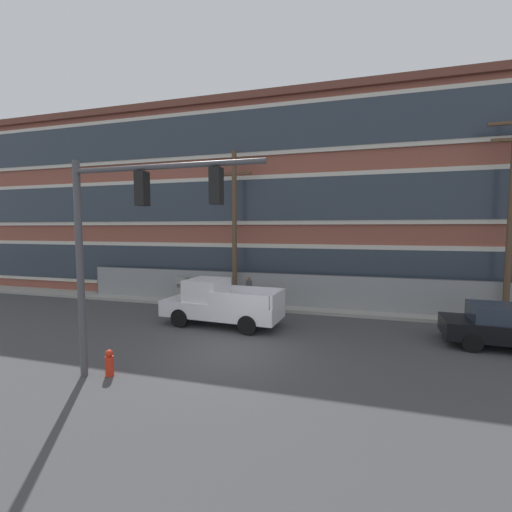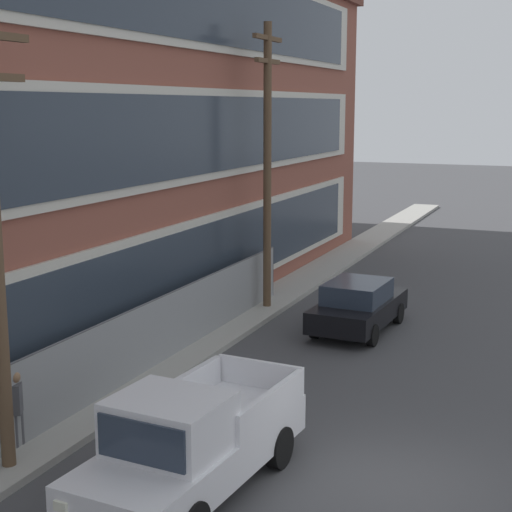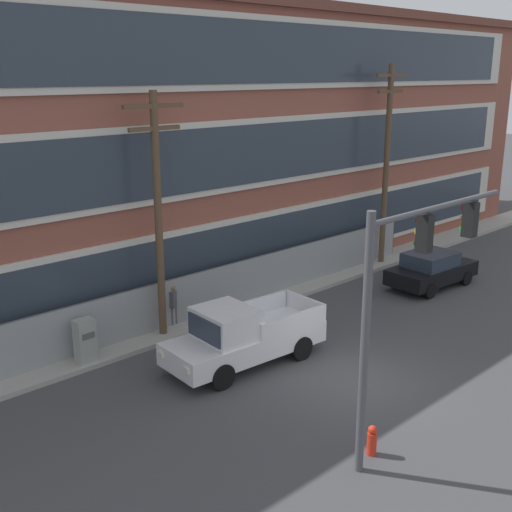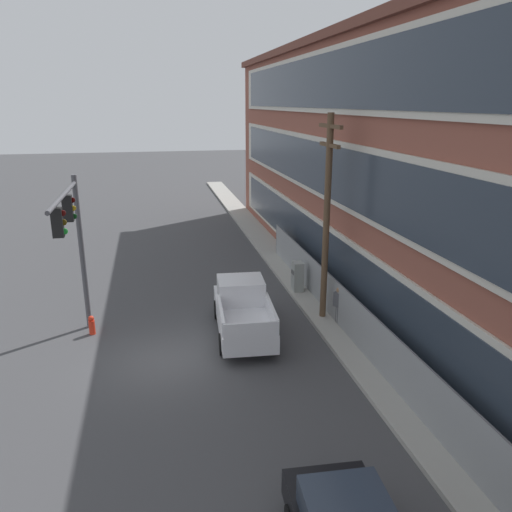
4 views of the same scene
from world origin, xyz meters
name	(u,v)px [view 1 (image 1 of 4)]	position (x,y,z in m)	size (l,w,h in m)	color
ground_plane	(231,354)	(0.00, 0.00, 0.00)	(160.00, 160.00, 0.00)	#424244
sidewalk_building_side	(276,307)	(0.00, 7.01, 0.08)	(80.00, 1.66, 0.16)	#9E9B93
brick_mill_building	(293,206)	(-0.25, 13.44, 5.90)	(50.13, 11.79, 11.78)	brown
chain_link_fence	(280,290)	(0.18, 7.13, 0.97)	(23.66, 0.06, 1.91)	gray
traffic_signal_mast	(126,225)	(-1.95, -2.78, 4.40)	(5.59, 0.43, 6.20)	#4C4C51
pickup_truck_white	(219,304)	(-1.74, 3.25, 0.96)	(5.46, 2.36, 2.04)	silver
sedan_black	(508,326)	(9.36, 3.31, 0.80)	(4.39, 2.13, 1.56)	black
utility_pole_near_corner	(234,222)	(-2.26, 6.78, 4.64)	(2.27, 0.26, 8.42)	brown
utility_pole_midblock	(511,211)	(10.54, 6.76, 5.08)	(2.14, 0.26, 9.32)	brown
electrical_cabinet	(182,290)	(-5.36, 6.58, 0.78)	(0.60, 0.50, 1.56)	#939993
pedestrian_near_cabinet	(250,289)	(-1.52, 7.17, 0.97)	(0.47, 0.40, 1.69)	#4C4C51
fire_hydrant	(109,363)	(-2.80, -2.60, 0.38)	(0.24, 0.24, 0.78)	red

